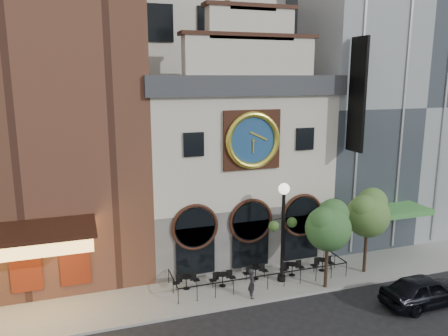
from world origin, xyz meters
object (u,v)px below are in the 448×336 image
object	(u,v)px
bistro_0	(186,281)
bistro_3	(292,268)
bistro_4	(322,264)
car_right	(425,290)
tree_left	(329,225)
bistro_2	(255,272)
lamppost	(283,221)
pedestrian	(252,283)
tree_right	(368,212)
bistro_1	(223,279)

from	to	relation	value
bistro_0	bistro_3	distance (m)	6.67
bistro_4	car_right	xyz separation A→B (m)	(3.17, -5.28, 0.24)
bistro_4	tree_left	size ratio (longest dim) A/B	0.30
bistro_2	lamppost	world-z (taller)	lamppost
bistro_3	pedestrian	world-z (taller)	pedestrian
bistro_3	tree_left	distance (m)	4.08
bistro_0	bistro_3	size ratio (longest dim) A/B	1.00
bistro_0	pedestrian	distance (m)	3.91
bistro_4	lamppost	size ratio (longest dim) A/B	0.26
bistro_0	bistro_3	world-z (taller)	same
bistro_0	tree_right	size ratio (longest dim) A/B	0.29
bistro_0	tree_left	size ratio (longest dim) A/B	0.30
lamppost	bistro_3	bearing A→B (deg)	14.56
bistro_3	lamppost	xyz separation A→B (m)	(-0.94, -0.45, 3.30)
pedestrian	bistro_2	bearing A→B (deg)	-16.35
bistro_2	lamppost	bearing A→B (deg)	-27.18
tree_right	lamppost	bearing A→B (deg)	174.94
car_right	lamppost	size ratio (longest dim) A/B	0.82
bistro_2	lamppost	distance (m)	3.66
lamppost	pedestrian	bearing A→B (deg)	-162.67
bistro_0	car_right	xyz separation A→B (m)	(11.96, -5.70, 0.24)
pedestrian	bistro_0	bearing A→B (deg)	67.29
pedestrian	car_right	bearing A→B (deg)	-100.51
pedestrian	bistro_4	bearing A→B (deg)	-61.04
bistro_1	bistro_3	size ratio (longest dim) A/B	1.00
bistro_3	tree_left	world-z (taller)	tree_left
bistro_1	lamppost	distance (m)	4.91
car_right	lamppost	xyz separation A→B (m)	(-6.25, 4.85, 3.06)
bistro_0	lamppost	world-z (taller)	lamppost
pedestrian	tree_right	xyz separation A→B (m)	(8.06, 0.84, 3.07)
car_right	bistro_3	bearing A→B (deg)	44.05
bistro_0	pedestrian	world-z (taller)	pedestrian
bistro_1	car_right	distance (m)	11.21
bistro_2	tree_right	distance (m)	7.88
bistro_4	tree_right	bearing A→B (deg)	-20.29
bistro_0	tree_left	xyz separation A→B (m)	(7.85, -2.36, 3.37)
bistro_3	bistro_2	bearing A→B (deg)	173.34
bistro_1	lamppost	size ratio (longest dim) A/B	0.26
bistro_3	tree_right	distance (m)	5.86
bistro_1	pedestrian	distance (m)	2.17
car_right	tree_right	bearing A→B (deg)	7.87
bistro_4	tree_left	distance (m)	4.00
lamppost	tree_left	bearing A→B (deg)	-46.07
bistro_3	pedestrian	bearing A→B (deg)	-152.58
tree_left	tree_right	xyz separation A→B (m)	(3.43, 1.02, 0.09)
bistro_1	bistro_4	xyz separation A→B (m)	(6.68, -0.06, 0.00)
tree_left	car_right	bearing A→B (deg)	-39.08
bistro_2	tree_right	world-z (taller)	tree_right
bistro_4	tree_left	world-z (taller)	tree_left
bistro_3	car_right	xyz separation A→B (m)	(5.31, -5.30, 0.24)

